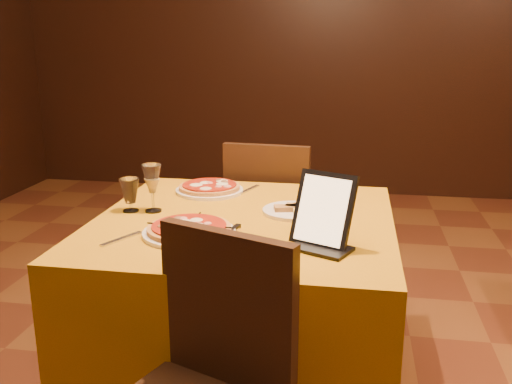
% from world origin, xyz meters
% --- Properties ---
extents(wall_back, '(6.00, 0.01, 2.80)m').
position_xyz_m(wall_back, '(0.00, 3.50, 1.40)').
color(wall_back, black).
rests_on(wall_back, floor).
extents(main_table, '(1.10, 1.10, 0.75)m').
position_xyz_m(main_table, '(-0.33, 0.29, 0.38)').
color(main_table, '#BC7F0C').
rests_on(main_table, floor).
extents(chair_main_far, '(0.50, 0.50, 0.91)m').
position_xyz_m(chair_main_far, '(-0.33, 1.12, 0.46)').
color(chair_main_far, black).
rests_on(chair_main_far, floor).
extents(pizza_near, '(0.32, 0.32, 0.03)m').
position_xyz_m(pizza_near, '(-0.48, 0.08, 0.77)').
color(pizza_near, white).
rests_on(pizza_near, main_table).
extents(pizza_far, '(0.29, 0.29, 0.03)m').
position_xyz_m(pizza_far, '(-0.55, 0.63, 0.77)').
color(pizza_far, white).
rests_on(pizza_far, main_table).
extents(cutlet_dish, '(0.24, 0.24, 0.03)m').
position_xyz_m(cutlet_dish, '(-0.15, 0.39, 0.76)').
color(cutlet_dish, white).
rests_on(cutlet_dish, main_table).
extents(wine_glass, '(0.10, 0.10, 0.19)m').
position_xyz_m(wine_glass, '(-0.69, 0.31, 0.84)').
color(wine_glass, tan).
rests_on(wine_glass, main_table).
extents(water_glass, '(0.08, 0.08, 0.13)m').
position_xyz_m(water_glass, '(-0.78, 0.30, 0.81)').
color(water_glass, silver).
rests_on(water_glass, main_table).
extents(tablet, '(0.22, 0.17, 0.24)m').
position_xyz_m(tablet, '(-0.02, 0.06, 0.87)').
color(tablet, black).
rests_on(tablet, main_table).
extents(knife, '(0.06, 0.22, 0.01)m').
position_xyz_m(knife, '(-0.35, 0.05, 0.75)').
color(knife, '#A6A6AC').
rests_on(knife, main_table).
extents(fork_near, '(0.09, 0.16, 0.01)m').
position_xyz_m(fork_near, '(-0.69, -0.01, 0.75)').
color(fork_near, '#B6B5BC').
rests_on(fork_near, main_table).
extents(fork_far, '(0.07, 0.17, 0.01)m').
position_xyz_m(fork_far, '(-0.38, 0.69, 0.75)').
color(fork_far, silver).
rests_on(fork_far, main_table).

